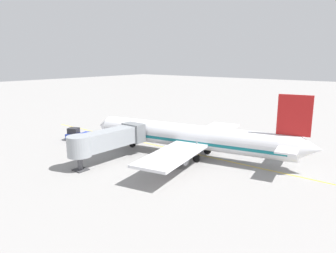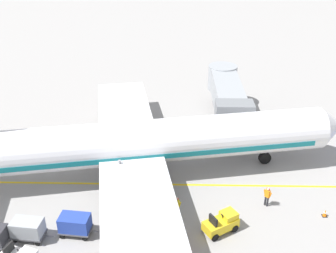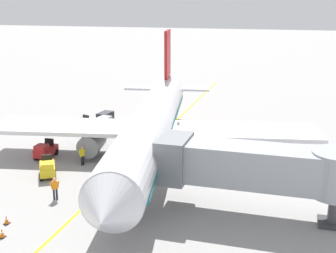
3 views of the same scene
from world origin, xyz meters
name	(u,v)px [view 3 (image 3 of 3)]	position (x,y,z in m)	size (l,w,h in m)	color
ground_plane	(142,153)	(0.00, 0.00, 0.00)	(400.00, 400.00, 0.00)	gray
gate_lead_in_line	(142,153)	(0.00, 0.00, 0.00)	(0.24, 80.00, 0.01)	gold
parked_airliner	(151,125)	(-1.43, 1.40, 3.19)	(30.44, 37.19, 10.63)	silver
jet_bridge	(256,166)	(-11.47, 9.94, 3.45)	(13.28, 3.50, 4.98)	#93999E
baggage_tug_lead	(81,124)	(9.02, -5.27, 0.71)	(1.99, 2.76, 1.62)	silver
baggage_tug_trailing	(45,150)	(8.00, 3.86, 0.71)	(1.31, 2.51, 1.62)	#B21E1E
baggage_tug_spare	(47,168)	(5.43, 7.82, 0.71)	(2.33, 2.76, 1.62)	gold
baggage_cart_front	(95,131)	(6.00, -2.47, 0.95)	(1.53, 2.96, 1.58)	#4C4C51
baggage_cart_second_in_train	(103,123)	(6.52, -5.62, 0.95)	(1.53, 2.96, 1.58)	#4C4C51
baggage_cart_third_in_train	(105,118)	(7.24, -7.86, 0.95)	(1.53, 2.96, 1.58)	#4C4C51
ground_crew_wing_walker	(95,146)	(3.88, 2.06, 0.95)	(0.35, 0.71, 1.69)	#232328
ground_crew_loader	(55,187)	(2.54, 11.61, 0.95)	(0.58, 0.57, 1.69)	#232328
ground_crew_marshaller	(82,155)	(3.88, 4.63, 0.95)	(0.37, 0.70, 1.69)	#232328
safety_cone_nose_left	(2,233)	(2.91, 17.33, 0.29)	(0.36, 0.36, 0.59)	black
safety_cone_nose_right	(6,220)	(3.70, 15.76, 0.29)	(0.36, 0.36, 0.59)	black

